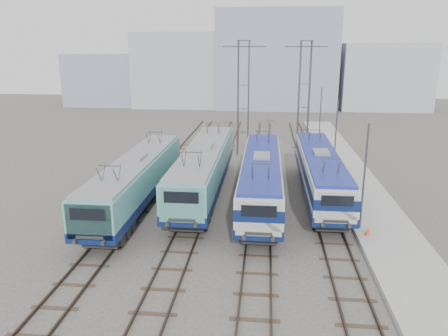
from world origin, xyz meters
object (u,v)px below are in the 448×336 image
mast_rear (320,118)px  locomotive_center_right (261,175)px  mast_mid (335,140)px  safety_cone (368,231)px  catenary_tower_east (304,92)px  locomotive_far_right (320,170)px  locomotive_center_left (204,167)px  catenary_tower_west (243,93)px  mast_front (364,179)px  locomotive_far_left (136,178)px

mast_rear → locomotive_center_right: bearing=-107.9°
mast_mid → mast_rear: same height
safety_cone → catenary_tower_east: bearing=95.8°
locomotive_far_right → safety_cone: (2.10, -7.60, -1.65)m
locomotive_center_left → mast_mid: size_ratio=2.69×
safety_cone → mast_mid: bearing=91.1°
locomotive_far_right → locomotive_center_right: bearing=-155.6°
mast_mid → mast_rear: size_ratio=1.00×
locomotive_center_left → catenary_tower_west: 14.65m
locomotive_center_left → mast_mid: 12.37m
locomotive_far_right → catenary_tower_west: (-6.75, 13.56, 4.44)m
locomotive_far_right → safety_cone: 8.05m
locomotive_center_left → locomotive_center_right: 4.84m
mast_front → safety_cone: (0.25, -1.16, -2.94)m
catenary_tower_east → mast_rear: 4.28m
locomotive_far_left → mast_mid: mast_mid is taller
locomotive_center_left → locomotive_center_right: locomotive_center_left is taller
locomotive_far_left → locomotive_center_right: size_ratio=1.00×
mast_front → safety_cone: 3.17m
locomotive_center_left → mast_front: (10.85, -6.18, 1.16)m
locomotive_far_left → mast_rear: 26.05m
locomotive_center_left → mast_front: bearing=-29.7°
locomotive_far_right → mast_rear: mast_rear is taller
locomotive_far_left → catenary_tower_west: catenary_tower_west is taller
locomotive_far_right → catenary_tower_east: bearing=90.9°
locomotive_far_right → mast_rear: size_ratio=2.46×
locomotive_far_left → mast_front: mast_front is taller
catenary_tower_west → mast_front: (8.60, -20.00, -3.14)m
mast_mid → safety_cone: mast_mid is taller
locomotive_far_left → safety_cone: size_ratio=34.55×
mast_mid → safety_cone: 13.48m
catenary_tower_west → catenary_tower_east: same height
locomotive_far_left → catenary_tower_east: bearing=55.1°
mast_rear → locomotive_center_left: bearing=-121.3°
locomotive_far_left → mast_rear: (15.35, 21.01, 1.28)m
catenary_tower_west → catenary_tower_east: 6.80m
locomotive_far_left → mast_front: 15.69m
locomotive_center_right → catenary_tower_east: (4.25, 17.60, 4.37)m
mast_front → mast_mid: bearing=90.0°
locomotive_center_right → catenary_tower_east: size_ratio=1.48×
catenary_tower_west → mast_rear: size_ratio=1.71×
mast_mid → mast_rear: bearing=90.0°
mast_front → mast_rear: size_ratio=1.00×
mast_rear → safety_cone: (0.25, -25.16, -2.94)m
locomotive_center_right → mast_front: (6.35, -4.40, 1.23)m
catenary_tower_west → mast_rear: bearing=24.9°
locomotive_far_right → mast_front: bearing=-74.0°
locomotive_center_left → locomotive_far_right: (9.00, 0.26, -0.14)m
mast_front → mast_mid: 12.00m
locomotive_far_left → mast_front: size_ratio=2.54×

